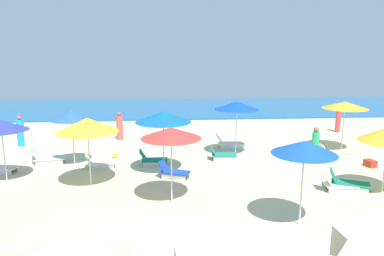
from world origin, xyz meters
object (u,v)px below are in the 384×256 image
at_px(lounge_chair_0_0, 0,167).
at_px(lounge_chair_2_0, 347,183).
at_px(lounge_chair_1_0, 100,163).
at_px(umbrella_4, 87,125).
at_px(lounge_chair_2_1, 338,185).
at_px(lounge_chair_7_1, 173,172).
at_px(umbrella_1, 71,115).
at_px(umbrella_6, 304,148).
at_px(umbrella_7, 163,117).
at_px(umbrella_0, 1,125).
at_px(lounge_chair_1_1, 47,158).
at_px(beachgoer_1, 315,144).
at_px(umbrella_5, 237,106).
at_px(beach_ball_1, 115,155).
at_px(lounge_chair_9_0, 333,152).
at_px(lounge_chair_5_1, 229,143).
at_px(beachgoer_0, 29,145).
at_px(cooler_box_0, 370,163).
at_px(lounge_chair_7_0, 152,159).
at_px(umbrella_9, 345,105).
at_px(beachgoer_2, 338,120).
at_px(umbrella_3, 171,133).
at_px(beachgoer_3, 120,127).
at_px(lounge_chair_5_0, 222,155).
at_px(beachgoer_4, 21,132).

bearing_deg(lounge_chair_0_0, lounge_chair_2_0, -91.34).
height_order(lounge_chair_1_0, umbrella_4, umbrella_4).
height_order(lounge_chair_2_1, lounge_chair_7_1, lounge_chair_2_1).
bearing_deg(lounge_chair_2_1, umbrella_4, 88.45).
xyz_separation_m(umbrella_1, umbrella_6, (8.12, -6.44, 0.11)).
height_order(lounge_chair_1_0, umbrella_7, umbrella_7).
bearing_deg(umbrella_6, umbrella_0, 156.45).
distance_m(lounge_chair_1_1, lounge_chair_2_0, 12.91).
distance_m(lounge_chair_2_1, umbrella_4, 9.61).
bearing_deg(beachgoer_1, lounge_chair_2_1, -168.18).
relative_size(lounge_chair_2_1, beachgoer_1, 0.87).
xyz_separation_m(umbrella_5, beach_ball_1, (-5.91, -0.07, -2.34)).
bearing_deg(lounge_chair_9_0, lounge_chair_2_1, 155.30).
xyz_separation_m(lounge_chair_2_1, lounge_chair_5_1, (-3.01, 6.28, 0.01)).
xyz_separation_m(umbrella_0, lounge_chair_5_1, (9.71, 4.30, -2.01)).
height_order(lounge_chair_2_0, beachgoer_0, beachgoer_0).
xyz_separation_m(cooler_box_0, beach_ball_1, (-11.57, 2.24, -0.02)).
xyz_separation_m(umbrella_7, beach_ball_1, (-2.37, 2.36, -2.29)).
bearing_deg(cooler_box_0, lounge_chair_7_0, -108.92).
distance_m(umbrella_4, umbrella_6, 7.87).
bearing_deg(lounge_chair_9_0, umbrella_5, 79.14).
height_order(umbrella_9, beachgoer_2, umbrella_9).
relative_size(umbrella_3, beachgoer_3, 1.64).
height_order(umbrella_1, umbrella_9, umbrella_9).
xyz_separation_m(umbrella_1, beach_ball_1, (1.69, 0.98, -2.16)).
xyz_separation_m(umbrella_6, beachgoer_1, (3.07, 6.37, -1.65)).
xyz_separation_m(lounge_chair_9_0, beachgoer_0, (-14.48, 0.35, 0.55)).
bearing_deg(umbrella_0, lounge_chair_2_1, -8.85).
bearing_deg(umbrella_1, lounge_chair_5_0, 2.01).
height_order(lounge_chair_0_0, umbrella_3, umbrella_3).
distance_m(umbrella_0, lounge_chair_2_0, 13.40).
relative_size(lounge_chair_9_0, beachgoer_4, 0.91).
xyz_separation_m(umbrella_4, lounge_chair_5_0, (5.58, 2.88, -2.12)).
xyz_separation_m(lounge_chair_1_1, umbrella_4, (2.55, -2.95, 2.12)).
bearing_deg(umbrella_5, umbrella_6, -86.11).
relative_size(lounge_chair_9_0, beachgoer_2, 0.96).
bearing_deg(lounge_chair_5_0, lounge_chair_2_0, -129.99).
distance_m(umbrella_5, cooler_box_0, 6.54).
distance_m(umbrella_0, lounge_chair_5_1, 10.81).
bearing_deg(umbrella_3, lounge_chair_0_0, 153.47).
bearing_deg(beachgoer_3, beachgoer_1, 101.27).
distance_m(lounge_chair_1_1, cooler_box_0, 14.67).
xyz_separation_m(umbrella_5, lounge_chair_5_0, (-0.80, -0.81, -2.21)).
bearing_deg(umbrella_7, lounge_chair_7_0, 115.44).
relative_size(lounge_chair_2_0, beachgoer_3, 0.97).
bearing_deg(umbrella_9, umbrella_3, -146.17).
height_order(umbrella_5, beachgoer_0, umbrella_5).
bearing_deg(umbrella_6, lounge_chair_7_1, 130.50).
bearing_deg(umbrella_7, beachgoer_0, 161.90).
bearing_deg(lounge_chair_2_1, lounge_chair_7_1, 79.88).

